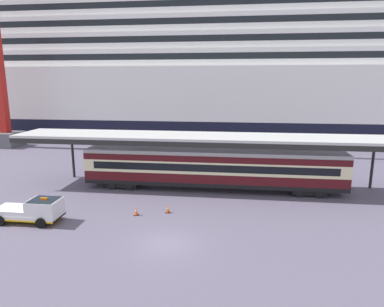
{
  "coord_description": "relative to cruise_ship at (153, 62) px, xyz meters",
  "views": [
    {
      "loc": [
        4.46,
        -20.73,
        10.75
      ],
      "look_at": [
        0.69,
        8.47,
        4.5
      ],
      "focal_mm": 31.81,
      "sensor_mm": 36.0,
      "label": 1
    }
  ],
  "objects": [
    {
      "name": "service_truck",
      "position": [
        2.24,
        -49.33,
        -13.86
      ],
      "size": [
        5.21,
        2.26,
        2.02
      ],
      "color": "white",
      "rests_on": "ground"
    },
    {
      "name": "cruise_ship",
      "position": [
        0.0,
        0.0,
        0.0
      ],
      "size": [
        159.21,
        29.59,
        43.47
      ],
      "color": "black",
      "rests_on": "ground"
    },
    {
      "name": "traffic_cone_mid",
      "position": [
        12.17,
        -46.12,
        -14.51
      ],
      "size": [
        0.36,
        0.36,
        0.69
      ],
      "color": "black",
      "rests_on": "ground"
    },
    {
      "name": "platform_canopy",
      "position": [
        15.45,
        -39.18,
        -9.6
      ],
      "size": [
        40.18,
        5.33,
        5.5
      ],
      "color": "silver",
      "rests_on": "ground"
    },
    {
      "name": "traffic_cone_near",
      "position": [
        9.72,
        -46.98,
        -14.51
      ],
      "size": [
        0.36,
        0.36,
        0.7
      ],
      "color": "black",
      "rests_on": "ground"
    },
    {
      "name": "ground_plane",
      "position": [
        13.16,
        -51.69,
        -14.85
      ],
      "size": [
        400.0,
        400.0,
        0.0
      ],
      "primitive_type": "plane",
      "color": "#5D566C"
    },
    {
      "name": "quay_bollard",
      "position": [
        0.34,
        -48.94,
        -14.34
      ],
      "size": [
        0.48,
        0.48,
        0.96
      ],
      "color": "black",
      "rests_on": "ground"
    },
    {
      "name": "dockside_crane",
      "position": [
        -19.68,
        -20.38,
        3.04
      ],
      "size": [
        16.77,
        4.4,
        58.6
      ],
      "color": "#595960",
      "rests_on": "ground"
    },
    {
      "name": "train_carriage",
      "position": [
        15.45,
        -39.59,
        -12.54
      ],
      "size": [
        25.67,
        2.81,
        4.11
      ],
      "color": "black",
      "rests_on": "ground"
    }
  ]
}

